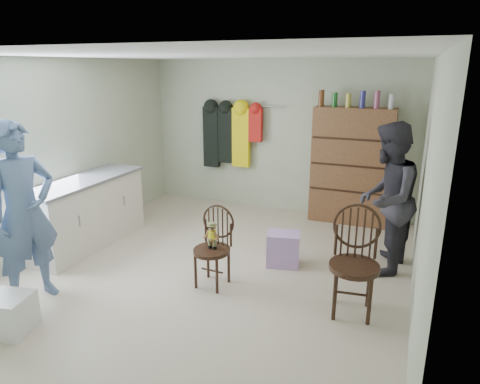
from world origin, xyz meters
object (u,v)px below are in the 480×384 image
at_px(counter, 86,212).
at_px(chair_far, 355,257).
at_px(dresser, 351,166).
at_px(chair_front, 214,242).

relative_size(counter, chair_far, 1.69).
distance_m(counter, dresser, 3.96).
bearing_deg(dresser, chair_front, -112.40).
height_order(chair_far, dresser, dresser).
relative_size(chair_far, dresser, 0.54).
distance_m(counter, chair_far, 3.65).
xyz_separation_m(chair_front, chair_far, (1.53, 0.03, 0.08)).
relative_size(chair_front, dresser, 0.44).
height_order(chair_front, dresser, dresser).
bearing_deg(chair_front, chair_far, 4.52).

